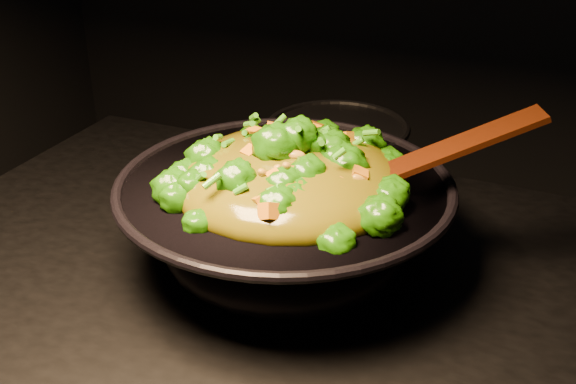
% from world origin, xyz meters
% --- Properties ---
extents(wok, '(0.42, 0.42, 0.11)m').
position_xyz_m(wok, '(-0.09, 0.12, 0.96)').
color(wok, black).
rests_on(wok, stovetop).
extents(stir_fry, '(0.36, 0.36, 0.10)m').
position_xyz_m(stir_fry, '(-0.08, 0.12, 1.06)').
color(stir_fry, '#1F5E06').
rests_on(stir_fry, wok).
extents(spatula, '(0.24, 0.15, 0.11)m').
position_xyz_m(spatula, '(0.07, 0.17, 1.06)').
color(spatula, '#321808').
rests_on(spatula, wok).
extents(back_pot, '(0.22, 0.22, 0.11)m').
position_xyz_m(back_pot, '(-0.10, 0.32, 0.96)').
color(back_pot, black).
rests_on(back_pot, stovetop).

